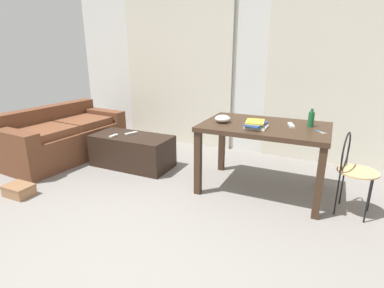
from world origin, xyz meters
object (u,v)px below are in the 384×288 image
(book_stack, at_px, (256,125))
(tv_remote_on_table, at_px, (291,125))
(bowl, at_px, (223,119))
(scissors, at_px, (320,132))
(tv_remote_primary, at_px, (131,133))
(tv_remote_secondary, at_px, (114,136))
(craft_table, at_px, (264,134))
(shoebox, at_px, (19,190))
(coffee_table, at_px, (132,151))
(wire_chair, at_px, (352,164))
(bottle_near, at_px, (311,119))
(couch, at_px, (62,137))

(book_stack, bearing_deg, tv_remote_on_table, 34.83)
(bowl, xyz_separation_m, scissors, (1.01, 0.02, -0.04))
(tv_remote_on_table, bearing_deg, tv_remote_primary, 161.98)
(tv_remote_on_table, relative_size, tv_remote_secondary, 1.27)
(craft_table, relative_size, bowl, 7.65)
(book_stack, height_order, shoebox, book_stack)
(shoebox, bearing_deg, tv_remote_secondary, 69.62)
(craft_table, xyz_separation_m, tv_remote_secondary, (-1.97, -0.14, -0.23))
(coffee_table, xyz_separation_m, shoebox, (-0.62, -1.27, -0.15))
(coffee_table, xyz_separation_m, tv_remote_secondary, (-0.19, -0.13, 0.23))
(craft_table, height_order, tv_remote_secondary, craft_table)
(scissors, bearing_deg, bowl, -178.73)
(tv_remote_secondary, distance_m, shoebox, 1.28)
(coffee_table, distance_m, tv_remote_on_table, 2.12)
(bowl, bearing_deg, coffee_table, 176.49)
(wire_chair, relative_size, bottle_near, 4.21)
(bottle_near, relative_size, bowl, 1.10)
(tv_remote_secondary, xyz_separation_m, shoebox, (-0.42, -1.14, -0.38))
(bottle_near, bearing_deg, tv_remote_primary, -178.68)
(book_stack, relative_size, shoebox, 0.96)
(coffee_table, height_order, tv_remote_primary, tv_remote_primary)
(bottle_near, xyz_separation_m, bowl, (-0.91, -0.20, -0.04))
(tv_remote_primary, bearing_deg, shoebox, -90.26)
(couch, xyz_separation_m, craft_table, (2.94, 0.13, 0.37))
(couch, xyz_separation_m, tv_remote_secondary, (0.97, -0.01, 0.15))
(bottle_near, relative_size, tv_remote_on_table, 1.04)
(craft_table, xyz_separation_m, bottle_near, (0.45, 0.12, 0.18))
(bowl, distance_m, book_stack, 0.40)
(couch, bearing_deg, craft_table, 2.57)
(bottle_near, height_order, scissors, bottle_near)
(craft_table, distance_m, scissors, 0.57)
(bottle_near, height_order, tv_remote_primary, bottle_near)
(wire_chair, bearing_deg, couch, -179.77)
(tv_remote_on_table, bearing_deg, couch, 165.67)
(tv_remote_on_table, bearing_deg, shoebox, -170.97)
(wire_chair, height_order, bowl, bowl)
(couch, height_order, wire_chair, wire_chair)
(bowl, bearing_deg, book_stack, -13.10)
(couch, distance_m, book_stack, 2.93)
(bowl, bearing_deg, shoebox, -148.35)
(wire_chair, relative_size, scissors, 7.33)
(wire_chair, distance_m, shoebox, 3.50)
(bottle_near, bearing_deg, coffee_table, -176.83)
(bowl, height_order, tv_remote_primary, bowl)
(wire_chair, xyz_separation_m, bowl, (-1.33, 0.03, 0.31))
(book_stack, bearing_deg, scissors, 10.50)
(coffee_table, xyz_separation_m, tv_remote_primary, (-0.05, 0.07, 0.23))
(book_stack, bearing_deg, bowl, 166.90)
(craft_table, xyz_separation_m, book_stack, (-0.06, -0.18, 0.14))
(coffee_table, bearing_deg, bowl, -3.51)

